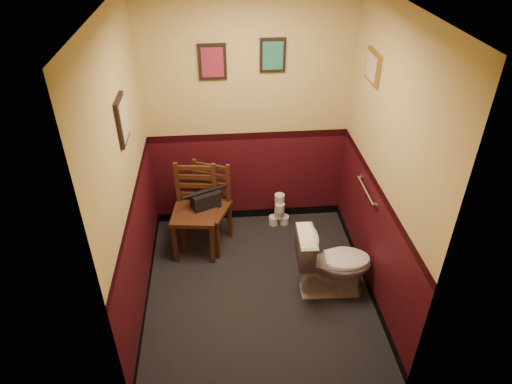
% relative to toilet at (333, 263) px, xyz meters
% --- Properties ---
extents(floor, '(2.20, 2.40, 0.00)m').
position_rel_toilet_xyz_m(floor, '(-0.72, 0.09, -0.36)').
color(floor, black).
rests_on(floor, ground).
extents(ceiling, '(2.20, 2.40, 0.00)m').
position_rel_toilet_xyz_m(ceiling, '(-0.72, 0.09, 2.34)').
color(ceiling, silver).
rests_on(ceiling, ground).
extents(wall_back, '(2.20, 0.00, 2.70)m').
position_rel_toilet_xyz_m(wall_back, '(-0.72, 1.29, 0.99)').
color(wall_back, '#3E0C13').
rests_on(wall_back, ground).
extents(wall_front, '(2.20, 0.00, 2.70)m').
position_rel_toilet_xyz_m(wall_front, '(-0.72, -1.11, 0.99)').
color(wall_front, '#3E0C13').
rests_on(wall_front, ground).
extents(wall_left, '(0.00, 2.40, 2.70)m').
position_rel_toilet_xyz_m(wall_left, '(-1.82, 0.09, 0.99)').
color(wall_left, '#3E0C13').
rests_on(wall_left, ground).
extents(wall_right, '(0.00, 2.40, 2.70)m').
position_rel_toilet_xyz_m(wall_right, '(0.38, 0.09, 0.99)').
color(wall_right, '#3E0C13').
rests_on(wall_right, ground).
extents(grab_bar, '(0.05, 0.56, 0.06)m').
position_rel_toilet_xyz_m(grab_bar, '(0.35, 0.34, 0.59)').
color(grab_bar, silver).
rests_on(grab_bar, wall_right).
extents(framed_print_back_a, '(0.28, 0.04, 0.36)m').
position_rel_toilet_xyz_m(framed_print_back_a, '(-1.07, 1.27, 1.59)').
color(framed_print_back_a, black).
rests_on(framed_print_back_a, wall_back).
extents(framed_print_back_b, '(0.26, 0.04, 0.34)m').
position_rel_toilet_xyz_m(framed_print_back_b, '(-0.47, 1.27, 1.64)').
color(framed_print_back_b, black).
rests_on(framed_print_back_b, wall_back).
extents(framed_print_left, '(0.04, 0.30, 0.38)m').
position_rel_toilet_xyz_m(framed_print_left, '(-1.80, 0.19, 1.49)').
color(framed_print_left, black).
rests_on(framed_print_left, wall_left).
extents(framed_print_right, '(0.04, 0.34, 0.28)m').
position_rel_toilet_xyz_m(framed_print_right, '(0.36, 0.69, 1.69)').
color(framed_print_right, olive).
rests_on(framed_print_right, wall_right).
extents(toilet, '(0.76, 0.44, 0.73)m').
position_rel_toilet_xyz_m(toilet, '(0.00, 0.00, 0.00)').
color(toilet, white).
rests_on(toilet, floor).
extents(toilet_brush, '(0.12, 0.12, 0.43)m').
position_rel_toilet_xyz_m(toilet_brush, '(0.23, 0.09, -0.29)').
color(toilet_brush, silver).
rests_on(toilet_brush, floor).
extents(chair_left, '(0.52, 0.52, 1.00)m').
position_rel_toilet_xyz_m(chair_left, '(-1.33, 0.78, 0.14)').
color(chair_left, '#4A2716').
rests_on(chair_left, floor).
extents(chair_right, '(0.59, 0.59, 0.96)m').
position_rel_toilet_xyz_m(chair_right, '(-1.20, 0.87, 0.12)').
color(chair_right, '#4A2716').
rests_on(chair_right, floor).
extents(handbag, '(0.33, 0.26, 0.22)m').
position_rel_toilet_xyz_m(handbag, '(-1.22, 0.83, 0.24)').
color(handbag, black).
rests_on(handbag, chair_right).
extents(tp_stack, '(0.24, 0.15, 0.42)m').
position_rel_toilet_xyz_m(tp_stack, '(-0.37, 1.12, -0.18)').
color(tp_stack, silver).
rests_on(tp_stack, floor).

